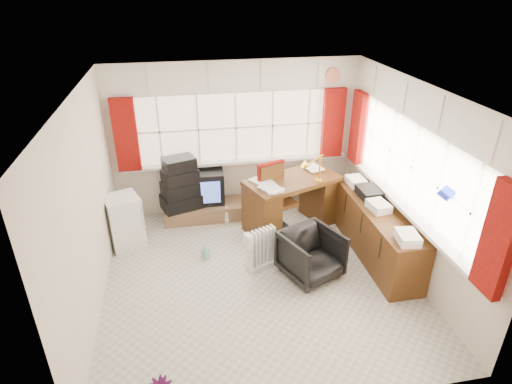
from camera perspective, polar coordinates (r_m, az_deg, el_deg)
ground at (r=5.86m, az=0.42°, el=-11.24°), size 4.00×4.00×0.00m
room_walls at (r=5.07m, az=0.47°, el=2.21°), size 4.00×4.00×4.00m
window_back at (r=7.05m, az=-2.56°, el=4.60°), size 3.70×0.12×3.60m
window_right at (r=5.97m, az=19.11°, el=-1.33°), size 0.12×3.70×3.60m
curtains at (r=6.13m, az=7.37°, el=6.02°), size 3.83×3.83×1.15m
overhead_cabinets at (r=5.97m, az=8.18°, el=13.38°), size 3.98×3.98×0.48m
desk at (r=6.74m, az=4.79°, el=-1.11°), size 1.61×1.18×0.87m
desk_lamp at (r=6.42m, az=8.55°, el=3.95°), size 0.16×0.14×0.45m
task_chair at (r=6.57m, az=2.44°, el=-0.54°), size 0.60×0.62×1.11m
office_chair at (r=5.75m, az=7.36°, el=-8.30°), size 0.92×0.93×0.65m
radiator at (r=5.89m, az=0.75°, el=-8.02°), size 0.43×0.31×0.60m
credenza at (r=6.29m, az=15.79°, el=-5.15°), size 0.50×2.00×0.85m
file_tray at (r=6.39m, az=14.92°, el=-0.11°), size 0.31×0.39×0.13m
tv_bench at (r=7.16m, az=-6.53°, el=-2.49°), size 1.40×0.50×0.25m
crt_tv at (r=7.12m, az=-6.78°, el=0.90°), size 0.62×0.58×0.54m
hifi_stack at (r=6.89m, az=-9.98°, el=0.87°), size 0.73×0.59×0.87m
mini_fridge at (r=6.58m, az=-17.16°, el=-3.75°), size 0.60×0.60×0.80m
spray_bottle_a at (r=6.99m, az=-3.97°, el=-3.00°), size 0.15×0.15×0.28m
spray_bottle_b at (r=6.20m, az=-6.75°, el=-7.87°), size 0.13×0.13×0.20m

